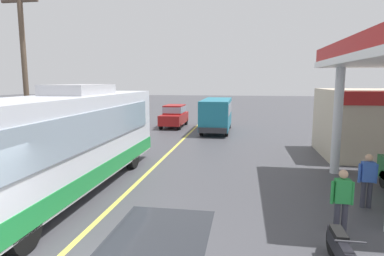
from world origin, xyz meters
TOP-DOWN VIEW (x-y plane):
  - ground at (0.00, 20.00)m, footprint 120.00×120.00m
  - lane_divider_stripe at (0.00, 15.00)m, footprint 0.16×50.00m
  - wet_puddle_patch at (1.89, 1.44)m, footprint 2.50×5.31m
  - coach_bus_main at (-1.98, 5.00)m, footprint 2.60×11.04m
  - minibus_opposing_lane at (1.88, 19.27)m, footprint 2.04×6.13m
  - motorcycle_parked_forecourt at (5.90, 1.54)m, footprint 0.55×1.80m
  - pedestrian_near_pump at (7.63, 5.13)m, footprint 0.55×0.22m
  - pedestrian_by_shop at (6.37, 3.21)m, footprint 0.55×0.22m
  - car_trailing_behind_bus at (-1.81, 21.24)m, footprint 1.70×4.20m
  - utility_pole_roadside at (-6.30, 8.99)m, footprint 1.80×0.24m

SIDE VIEW (x-z plane):
  - ground at x=0.00m, z-range 0.00..0.00m
  - wet_puddle_patch at x=1.89m, z-range 0.00..0.01m
  - lane_divider_stripe at x=0.00m, z-range 0.00..0.01m
  - motorcycle_parked_forecourt at x=5.90m, z-range -0.02..0.90m
  - pedestrian_near_pump at x=7.63m, z-range 0.10..1.76m
  - pedestrian_by_shop at x=6.37m, z-range 0.10..1.76m
  - car_trailing_behind_bus at x=-1.81m, z-range 0.10..1.92m
  - minibus_opposing_lane at x=1.88m, z-range 0.25..2.69m
  - coach_bus_main at x=-1.98m, z-range -0.12..3.56m
  - utility_pole_roadside at x=-6.30m, z-range 0.18..8.20m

